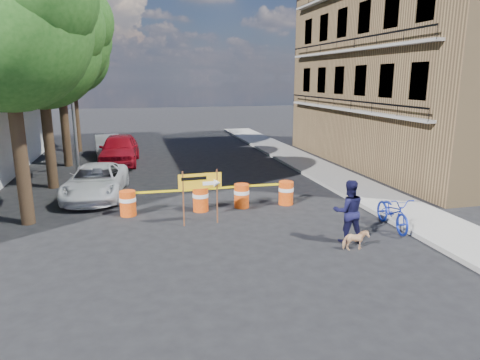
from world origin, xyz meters
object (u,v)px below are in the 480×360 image
sedan_silver (108,146)px  suv_white (96,181)px  dog (355,240)px  sedan_red (119,149)px  barrel_mid_right (242,195)px  pedestrian (349,211)px  barrel_far_left (128,203)px  barrel_mid_left (201,199)px  detour_sign (206,185)px  barrel_far_right (286,192)px  bicycle (394,197)px

sedan_silver → suv_white: bearing=-95.9°
dog → suv_white: suv_white is taller
suv_white → sedan_red: sedan_red is taller
suv_white → barrel_mid_right: bearing=-22.1°
barrel_mid_right → dog: barrel_mid_right is taller
pedestrian → dog: 0.93m
barrel_far_left → sedan_red: 9.87m
barrel_mid_left → suv_white: (-3.85, 2.90, 0.19)m
detour_sign → sedan_red: size_ratio=0.37×
barrel_far_right → pedestrian: bearing=-83.9°
bicycle → sedan_silver: bicycle is taller
barrel_far_left → barrel_mid_right: (4.16, -0.01, 0.00)m
barrel_far_left → sedan_silver: size_ratio=0.22×
detour_sign → sedan_silver: 14.65m
pedestrian → barrel_far_right: bearing=-73.4°
barrel_far_left → bicycle: size_ratio=0.43×
pedestrian → dog: pedestrian is taller
detour_sign → suv_white: 5.85m
barrel_mid_right → detour_sign: 2.41m
barrel_mid_left → barrel_mid_right: 1.57m
suv_white → sedan_silver: sedan_silver is taller
sedan_silver → pedestrian: bearing=-71.4°
sedan_red → pedestrian: bearing=-60.0°
dog → sedan_red: bearing=28.7°
bicycle → dog: (-2.06, -1.37, -0.76)m
barrel_mid_right → suv_white: size_ratio=0.19×
barrel_mid_right → sedan_red: (-4.65, 9.87, 0.38)m
detour_sign → dog: 5.05m
suv_white → pedestrian: bearing=-37.0°
barrel_mid_left → dog: size_ratio=1.27×
pedestrian → sedan_red: size_ratio=0.38×
suv_white → sedan_silver: bearing=95.4°
pedestrian → sedan_red: bearing=-53.5°
pedestrian → detour_sign: bearing=-23.7°
dog → barrel_far_right: bearing=8.1°
bicycle → detour_sign: bearing=169.1°
barrel_mid_right → barrel_far_right: same height
sedan_silver → bicycle: bearing=-65.0°
bicycle → pedestrian: bearing=-153.2°
barrel_far_left → barrel_mid_left: same height
barrel_far_right → dog: bearing=-85.8°
barrel_far_left → dog: (6.27, -4.81, -0.17)m
pedestrian → sedan_silver: size_ratio=0.46×
barrel_mid_left → detour_sign: 1.73m
barrel_far_right → sedan_red: (-6.41, 9.89, 0.38)m
barrel_mid_left → barrel_mid_right: (1.57, 0.07, 0.00)m
barrel_mid_right → barrel_far_right: size_ratio=1.00×
sedan_red → barrel_mid_left: bearing=-68.9°
barrel_mid_left → sedan_silver: 13.23m
detour_sign → bicycle: (5.79, -1.88, -0.30)m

